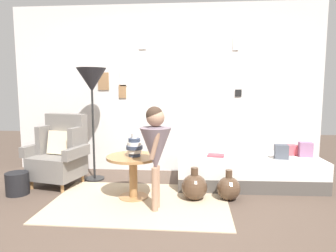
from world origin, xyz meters
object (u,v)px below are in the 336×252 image
Objects in this scene: side_table at (133,167)px; demijohn_far at (229,188)px; book_on_daybed at (216,155)px; daybed at (248,171)px; vase_striped at (134,147)px; magazine_basket at (17,183)px; demijohn_near at (194,187)px; floor_lamp at (92,84)px; person_child at (156,145)px; armchair at (60,153)px.

demijohn_far is at bearing 1.84° from side_table.
demijohn_far is (0.12, -0.55, -0.27)m from book_on_daybed.
book_on_daybed is at bearing -175.03° from daybed.
vase_striped reaches higher than magazine_basket.
demijohn_near is (-0.29, -0.59, -0.26)m from book_on_daybed.
side_table is 0.77m from demijohn_near.
book_on_daybed is at bearing -3.53° from floor_lamp.
person_child reaches higher than side_table.
armchair is 2.14m from book_on_daybed.
floor_lamp reaches higher than side_table.
demijohn_near is at bearing 0.17° from magazine_basket.
person_child is 1.92m from magazine_basket.
side_table is 1.73× the size of demijohn_far.
vase_striped is 0.70× the size of demijohn_near.
book_on_daybed is at bearing 102.04° from demijohn_far.
vase_striped is at bearing -21.47° from armchair.
demijohn_far is at bearing 0.89° from magazine_basket.
demijohn_near is at bearing -116.15° from book_on_daybed.
book_on_daybed is at bearing 30.84° from vase_striped.
armchair is at bearing 169.97° from demijohn_far.
vase_striped is 1.27m from floor_lamp.
floor_lamp is at bearing 135.90° from side_table.
book_on_daybed is at bearing 4.17° from armchair.
armchair is at bearing 158.53° from vase_striped.
side_table is 1.50m from magazine_basket.
magazine_basket is at bearing 169.49° from person_child.
book_on_daybed is (0.71, 0.93, -0.31)m from person_child.
demijohn_near is (0.42, 0.34, -0.57)m from person_child.
magazine_basket is (-2.95, -0.63, -0.06)m from daybed.
demijohn_far is 1.31× the size of magazine_basket.
armchair is 0.60× the size of floor_lamp.
vase_striped is at bearing -149.16° from book_on_daybed.
armchair is 2.31m from demijohn_far.
floor_lamp is 1.61m from person_child.
daybed reaches higher than magazine_basket.
demijohn_far is at bearing -77.96° from book_on_daybed.
demijohn_near is at bearing -139.43° from daybed.
vase_striped is 0.76× the size of demijohn_far.
floor_lamp is at bearing 42.83° from magazine_basket.
magazine_basket is (-1.48, -0.00, -0.24)m from side_table.
daybed is 0.68m from demijohn_far.
floor_lamp is at bearing 34.08° from armchair.
vase_striped is at bearing -177.65° from demijohn_far.
demijohn_near is 1.08× the size of demijohn_far.
book_on_daybed is (1.03, 0.59, 0.03)m from side_table.
book_on_daybed is at bearing 52.63° from person_child.
armchair is 0.85× the size of person_child.
floor_lamp is at bearing 136.32° from vase_striped.
daybed is at bearing 40.57° from demijohn_near.
floor_lamp reaches higher than daybed.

